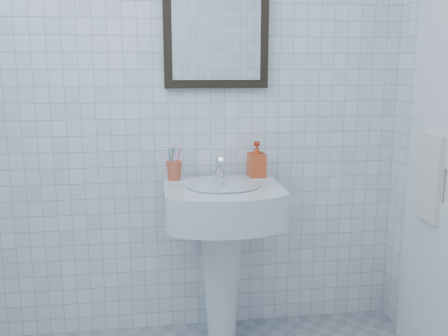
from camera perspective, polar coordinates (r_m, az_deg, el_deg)
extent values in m
cube|color=white|center=(2.44, -4.83, 9.31)|extent=(2.20, 0.02, 2.50)
cone|color=white|center=(2.48, -0.29, -12.54)|extent=(0.21, 0.21, 0.67)
cube|color=white|center=(2.30, -0.14, -3.99)|extent=(0.53, 0.38, 0.16)
cube|color=white|center=(2.42, -0.62, -1.45)|extent=(0.53, 0.10, 0.03)
cylinder|color=silver|center=(2.25, -0.04, -1.99)|extent=(0.33, 0.33, 0.01)
cylinder|color=silver|center=(2.39, -0.55, -0.70)|extent=(0.05, 0.05, 0.05)
cylinder|color=silver|center=(2.37, -0.51, 0.55)|extent=(0.02, 0.09, 0.07)
cylinder|color=silver|center=(2.40, -0.61, 0.25)|extent=(0.03, 0.05, 0.08)
imported|color=red|center=(2.43, 3.75, 1.00)|extent=(0.09, 0.09, 0.17)
cube|color=black|center=(2.45, -0.90, 16.39)|extent=(0.50, 0.04, 0.62)
cube|color=white|center=(2.43, -0.84, 16.43)|extent=(0.42, 0.00, 0.54)
torus|color=silver|center=(2.31, 23.30, 3.34)|extent=(0.01, 0.18, 0.18)
cube|color=silver|center=(2.33, 22.54, -1.03)|extent=(0.03, 0.16, 0.38)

